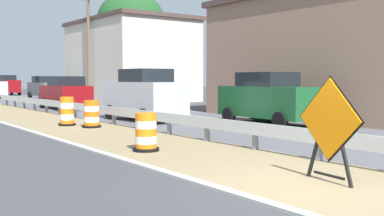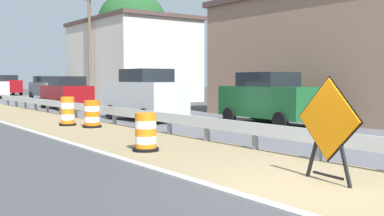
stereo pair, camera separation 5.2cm
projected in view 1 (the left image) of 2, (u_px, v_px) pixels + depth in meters
name	position (u px, v px, depth m)	size (l,w,h in m)	color
ground_plane	(311.00, 189.00, 7.69)	(160.00, 160.00, 0.00)	#3D3D3F
median_dirt_strip	(334.00, 184.00, 8.05)	(3.61, 120.00, 0.01)	#8E7A56
curb_near_edge	(254.00, 201.00, 6.93)	(0.20, 120.00, 0.11)	#ADADA8
guardrail_median	(317.00, 138.00, 10.26)	(0.18, 54.84, 0.71)	silver
warning_sign_diamond	(329.00, 124.00, 8.15)	(0.23, 1.52, 1.90)	black
traffic_barrel_nearest	(146.00, 134.00, 11.71)	(0.67, 0.67, 0.97)	orange
traffic_barrel_close	(92.00, 115.00, 17.34)	(0.71, 0.71, 1.02)	orange
traffic_barrel_mid	(67.00, 113.00, 18.04)	(0.65, 0.65, 1.12)	orange
car_lead_near_lane	(65.00, 93.00, 27.89)	(2.12, 4.36, 1.97)	maroon
car_trailing_near_lane	(270.00, 99.00, 18.38)	(2.15, 4.50, 2.09)	#195128
car_mid_far_lane	(7.00, 85.00, 51.65)	(1.94, 4.78, 2.22)	maroon
car_trailing_far_lane	(144.00, 95.00, 20.13)	(2.06, 4.41, 2.25)	silver
car_distant_a	(45.00, 88.00, 41.22)	(1.99, 4.74, 2.05)	#4C5156
roadside_shop_near	(342.00, 56.00, 22.95)	(8.99, 11.18, 5.88)	#93705B
roadside_shop_far	(130.00, 60.00, 38.77)	(7.36, 11.42, 6.68)	beige
utility_pole_near	(285.00, 22.00, 20.58)	(0.24, 1.80, 8.36)	brown
utility_pole_mid	(88.00, 45.00, 36.02)	(0.24, 1.80, 8.55)	brown
bush_roadside	(266.00, 99.00, 19.22)	(2.25, 2.25, 2.01)	#286028
tree_roadside	(131.00, 23.00, 37.72)	(5.58, 5.58, 8.91)	brown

